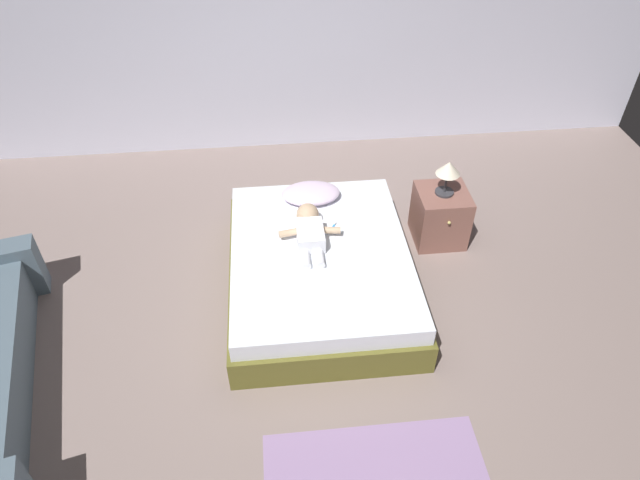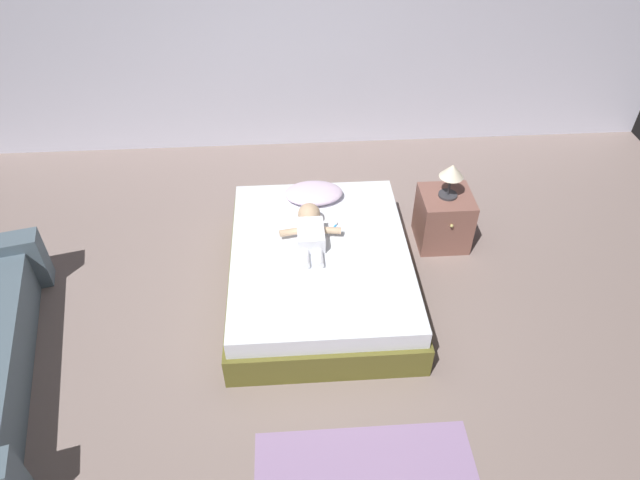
{
  "view_description": "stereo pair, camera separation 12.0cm",
  "coord_description": "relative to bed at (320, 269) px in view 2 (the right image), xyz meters",
  "views": [
    {
      "loc": [
        -0.2,
        -2.64,
        3.36
      ],
      "look_at": [
        0.14,
        0.62,
        0.52
      ],
      "focal_mm": 31.32,
      "sensor_mm": 36.0,
      "label": 1
    },
    {
      "loc": [
        -0.08,
        -2.65,
        3.36
      ],
      "look_at": [
        0.14,
        0.62,
        0.52
      ],
      "focal_mm": 31.32,
      "sensor_mm": 36.0,
      "label": 2
    }
  ],
  "objects": [
    {
      "name": "ground_plane",
      "position": [
        -0.14,
        -0.62,
        -0.21
      ],
      "size": [
        8.0,
        8.0,
        0.0
      ],
      "primitive_type": "plane",
      "color": "gray"
    },
    {
      "name": "nightstand",
      "position": [
        1.14,
        0.53,
        0.04
      ],
      "size": [
        0.44,
        0.47,
        0.5
      ],
      "color": "#86574B",
      "rests_on": "ground_plane"
    },
    {
      "name": "toothbrush",
      "position": [
        0.13,
        0.25,
        0.22
      ],
      "size": [
        0.08,
        0.12,
        0.02
      ],
      "color": "#2991E4",
      "rests_on": "bed"
    },
    {
      "name": "bed",
      "position": [
        0.0,
        0.0,
        0.0
      ],
      "size": [
        1.46,
        1.89,
        0.42
      ],
      "color": "brown",
      "rests_on": "ground_plane"
    },
    {
      "name": "pillow",
      "position": [
        -0.01,
        0.68,
        0.27
      ],
      "size": [
        0.51,
        0.34,
        0.12
      ],
      "color": "silver",
      "rests_on": "bed"
    },
    {
      "name": "wall_behind_bed",
      "position": [
        -0.14,
        2.38,
        1.23
      ],
      "size": [
        8.0,
        0.12,
        2.88
      ],
      "primitive_type": "cube",
      "color": "silver",
      "rests_on": "ground_plane"
    },
    {
      "name": "lamp",
      "position": [
        1.14,
        0.53,
        0.53
      ],
      "size": [
        0.2,
        0.2,
        0.32
      ],
      "color": "#333338",
      "rests_on": "nightstand"
    },
    {
      "name": "baby",
      "position": [
        -0.07,
        0.17,
        0.29
      ],
      "size": [
        0.5,
        0.65,
        0.19
      ],
      "color": "white",
      "rests_on": "bed"
    }
  ]
}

